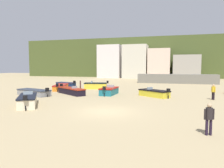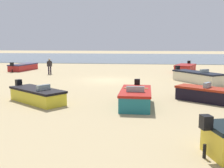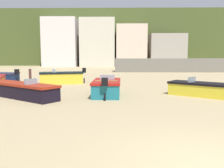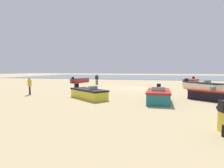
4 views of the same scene
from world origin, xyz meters
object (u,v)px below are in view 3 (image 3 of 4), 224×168
at_px(boat_black_2, 21,90).
at_px(mooring_post_near_water, 30,76).
at_px(boat_yellow_6, 62,78).
at_px(boat_yellow_1, 203,89).
at_px(boat_teal_4, 107,87).

relative_size(boat_black_2, mooring_post_near_water, 4.09).
xyz_separation_m(boat_black_2, boat_yellow_6, (0.74, 6.76, 0.07)).
relative_size(boat_yellow_1, boat_yellow_6, 1.00).
relative_size(boat_yellow_6, mooring_post_near_water, 3.17).
bearing_deg(mooring_post_near_water, boat_black_2, -74.71).
height_order(boat_yellow_1, boat_yellow_6, boat_yellow_6).
bearing_deg(mooring_post_near_water, boat_yellow_6, -2.78).
xyz_separation_m(boat_yellow_1, mooring_post_near_water, (-11.99, 6.20, 0.20)).
bearing_deg(boat_black_2, boat_yellow_1, 129.07).
xyz_separation_m(boat_black_2, boat_teal_4, (4.66, 0.98, 0.03)).
bearing_deg(boat_black_2, boat_teal_4, 137.06).
height_order(boat_yellow_1, boat_black_2, boat_black_2).
bearing_deg(boat_yellow_1, boat_yellow_6, 93.51).
height_order(boat_teal_4, boat_yellow_6, boat_yellow_6).
bearing_deg(boat_yellow_1, boat_black_2, 130.36).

